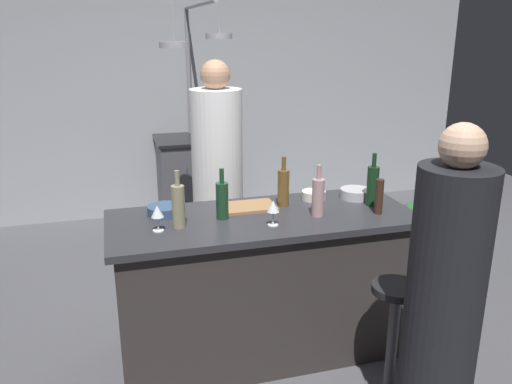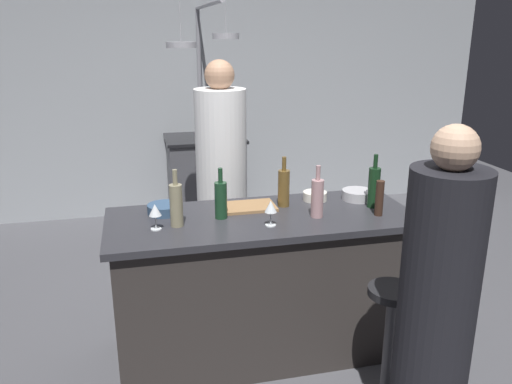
{
  "view_description": "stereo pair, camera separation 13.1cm",
  "coord_description": "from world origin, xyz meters",
  "px_view_note": "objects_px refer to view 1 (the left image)",
  "views": [
    {
      "loc": [
        -0.82,
        -2.74,
        1.94
      ],
      "look_at": [
        0.0,
        0.15,
        1.0
      ],
      "focal_mm": 36.35,
      "sensor_mm": 36.0,
      "label": 1
    },
    {
      "loc": [
        -0.69,
        -2.77,
        1.94
      ],
      "look_at": [
        0.0,
        0.15,
        1.0
      ],
      "focal_mm": 36.35,
      "sensor_mm": 36.0,
      "label": 2
    }
  ],
  "objects_px": {
    "stove_range": "(196,179)",
    "wine_bottle_white": "(178,205)",
    "pepper_mill": "(379,197)",
    "wine_glass_by_chef": "(273,208)",
    "bar_stool_right": "(392,336)",
    "potted_plant": "(417,226)",
    "guest_right": "(442,312)",
    "wine_bottle_red": "(372,185)",
    "mixing_bowl_blue": "(164,210)",
    "wine_bottle_green": "(222,200)",
    "cutting_board": "(249,207)",
    "wine_bottle_amber": "(283,187)",
    "wine_glass_near_left_guest": "(157,213)",
    "mixing_bowl_ceramic": "(314,195)",
    "chef": "(218,190)",
    "mixing_bowl_steel": "(355,193)",
    "wine_bottle_rose": "(318,196)"
  },
  "relations": [
    {
      "from": "stove_range",
      "to": "wine_bottle_white",
      "type": "bearing_deg",
      "value": -101.27
    },
    {
      "from": "pepper_mill",
      "to": "wine_glass_by_chef",
      "type": "bearing_deg",
      "value": -178.29
    },
    {
      "from": "stove_range",
      "to": "wine_bottle_white",
      "type": "relative_size",
      "value": 2.75
    },
    {
      "from": "bar_stool_right",
      "to": "potted_plant",
      "type": "height_order",
      "value": "bar_stool_right"
    },
    {
      "from": "bar_stool_right",
      "to": "guest_right",
      "type": "distance_m",
      "value": 0.53
    },
    {
      "from": "wine_bottle_red",
      "to": "mixing_bowl_blue",
      "type": "relative_size",
      "value": 1.67
    },
    {
      "from": "wine_bottle_green",
      "to": "potted_plant",
      "type": "bearing_deg",
      "value": 25.96
    },
    {
      "from": "bar_stool_right",
      "to": "cutting_board",
      "type": "relative_size",
      "value": 2.12
    },
    {
      "from": "wine_glass_by_chef",
      "to": "wine_bottle_amber",
      "type": "bearing_deg",
      "value": 62.07
    },
    {
      "from": "wine_glass_near_left_guest",
      "to": "mixing_bowl_ceramic",
      "type": "height_order",
      "value": "wine_glass_near_left_guest"
    },
    {
      "from": "chef",
      "to": "wine_glass_by_chef",
      "type": "bearing_deg",
      "value": -84.26
    },
    {
      "from": "wine_bottle_red",
      "to": "mixing_bowl_steel",
      "type": "height_order",
      "value": "wine_bottle_red"
    },
    {
      "from": "stove_range",
      "to": "mixing_bowl_blue",
      "type": "bearing_deg",
      "value": -103.68
    },
    {
      "from": "pepper_mill",
      "to": "wine_glass_near_left_guest",
      "type": "xyz_separation_m",
      "value": [
        -1.28,
        0.07,
        0.0
      ]
    },
    {
      "from": "wine_bottle_rose",
      "to": "chef",
      "type": "bearing_deg",
      "value": 113.18
    },
    {
      "from": "wine_bottle_white",
      "to": "wine_glass_by_chef",
      "type": "distance_m",
      "value": 0.52
    },
    {
      "from": "stove_range",
      "to": "wine_bottle_green",
      "type": "distance_m",
      "value": 2.51
    },
    {
      "from": "cutting_board",
      "to": "wine_bottle_rose",
      "type": "distance_m",
      "value": 0.44
    },
    {
      "from": "wine_bottle_white",
      "to": "wine_glass_near_left_guest",
      "type": "bearing_deg",
      "value": -166.3
    },
    {
      "from": "potted_plant",
      "to": "wine_bottle_amber",
      "type": "relative_size",
      "value": 1.67
    },
    {
      "from": "chef",
      "to": "wine_glass_by_chef",
      "type": "distance_m",
      "value": 1.04
    },
    {
      "from": "stove_range",
      "to": "cutting_board",
      "type": "bearing_deg",
      "value": -91.12
    },
    {
      "from": "wine_bottle_green",
      "to": "pepper_mill",
      "type": "bearing_deg",
      "value": -10.49
    },
    {
      "from": "cutting_board",
      "to": "wine_glass_by_chef",
      "type": "distance_m",
      "value": 0.34
    },
    {
      "from": "wine_bottle_rose",
      "to": "mixing_bowl_blue",
      "type": "height_order",
      "value": "wine_bottle_rose"
    },
    {
      "from": "mixing_bowl_ceramic",
      "to": "wine_glass_near_left_guest",
      "type": "bearing_deg",
      "value": -164.4
    },
    {
      "from": "chef",
      "to": "bar_stool_right",
      "type": "relative_size",
      "value": 2.57
    },
    {
      "from": "wine_bottle_red",
      "to": "wine_bottle_amber",
      "type": "height_order",
      "value": "wine_bottle_red"
    },
    {
      "from": "bar_stool_right",
      "to": "wine_bottle_green",
      "type": "relative_size",
      "value": 2.28
    },
    {
      "from": "mixing_bowl_blue",
      "to": "guest_right",
      "type": "bearing_deg",
      "value": -47.05
    },
    {
      "from": "wine_glass_by_chef",
      "to": "wine_glass_near_left_guest",
      "type": "bearing_deg",
      "value": 171.88
    },
    {
      "from": "potted_plant",
      "to": "chef",
      "type": "bearing_deg",
      "value": -176.5
    },
    {
      "from": "stove_range",
      "to": "mixing_bowl_steel",
      "type": "xyz_separation_m",
      "value": [
        0.67,
        -2.29,
        0.48
      ]
    },
    {
      "from": "wine_bottle_green",
      "to": "stove_range",
      "type": "bearing_deg",
      "value": 84.4
    },
    {
      "from": "chef",
      "to": "mixing_bowl_blue",
      "type": "distance_m",
      "value": 0.83
    },
    {
      "from": "wine_bottle_amber",
      "to": "chef",
      "type": "bearing_deg",
      "value": 110.67
    },
    {
      "from": "wine_bottle_amber",
      "to": "mixing_bowl_ceramic",
      "type": "relative_size",
      "value": 2.05
    },
    {
      "from": "bar_stool_right",
      "to": "wine_bottle_green",
      "type": "height_order",
      "value": "wine_bottle_green"
    },
    {
      "from": "wine_bottle_red",
      "to": "cutting_board",
      "type": "bearing_deg",
      "value": 168.58
    },
    {
      "from": "cutting_board",
      "to": "wine_bottle_red",
      "type": "xyz_separation_m",
      "value": [
        0.75,
        -0.15,
        0.12
      ]
    },
    {
      "from": "guest_right",
      "to": "mixing_bowl_blue",
      "type": "xyz_separation_m",
      "value": [
        -1.09,
        1.17,
        0.19
      ]
    },
    {
      "from": "wine_bottle_red",
      "to": "wine_bottle_green",
      "type": "xyz_separation_m",
      "value": [
        -0.94,
        0.02,
        -0.02
      ]
    },
    {
      "from": "chef",
      "to": "wine_bottle_green",
      "type": "relative_size",
      "value": 5.86
    },
    {
      "from": "stove_range",
      "to": "pepper_mill",
      "type": "distance_m",
      "value": 2.74
    },
    {
      "from": "wine_bottle_amber",
      "to": "cutting_board",
      "type": "bearing_deg",
      "value": 177.49
    },
    {
      "from": "wine_bottle_rose",
      "to": "mixing_bowl_ceramic",
      "type": "xyz_separation_m",
      "value": [
        0.09,
        0.29,
        -0.09
      ]
    },
    {
      "from": "stove_range",
      "to": "mixing_bowl_steel",
      "type": "height_order",
      "value": "mixing_bowl_steel"
    },
    {
      "from": "guest_right",
      "to": "wine_bottle_white",
      "type": "relative_size",
      "value": 4.92
    },
    {
      "from": "mixing_bowl_steel",
      "to": "stove_range",
      "type": "bearing_deg",
      "value": 106.31
    },
    {
      "from": "mixing_bowl_steel",
      "to": "mixing_bowl_blue",
      "type": "distance_m",
      "value": 1.23
    }
  ]
}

